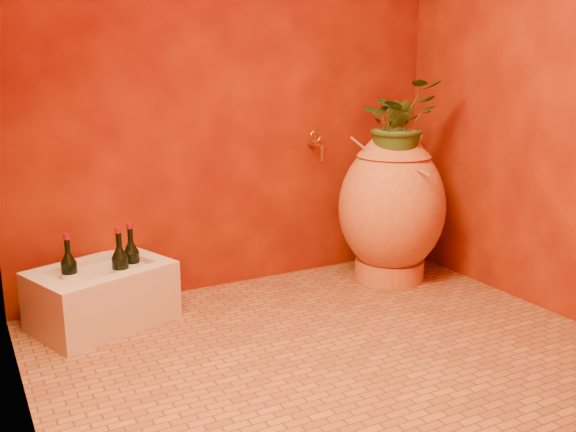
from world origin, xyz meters
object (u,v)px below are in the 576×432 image
amphora (392,206)px  wine_bottle_a (70,276)px  wine_bottle_b (132,265)px  wine_bottle_c (121,271)px  stone_basin (102,297)px  wall_tap (317,144)px

amphora → wine_bottle_a: size_ratio=2.79×
amphora → wine_bottle_b: (-1.50, 0.11, -0.16)m
wine_bottle_b → wine_bottle_c: 0.10m
stone_basin → wine_bottle_c: 0.18m
amphora → wall_tap: 0.56m
wine_bottle_c → wall_tap: bearing=11.1°
wall_tap → amphora: bearing=-38.7°
stone_basin → wine_bottle_b: (0.15, -0.00, 0.14)m
amphora → wall_tap: bearing=141.3°
wine_bottle_a → wine_bottle_b: bearing=0.7°
wine_bottle_c → wall_tap: size_ratio=1.96×
stone_basin → wall_tap: bearing=7.1°
wall_tap → stone_basin: bearing=-172.9°
amphora → wall_tap: (-0.35, 0.28, 0.35)m
amphora → wine_bottle_c: 1.58m
wine_bottle_b → wine_bottle_c: size_ratio=0.98×
amphora → wine_bottle_a: (-1.79, 0.11, -0.16)m
amphora → wine_bottle_a: amphora is taller
wine_bottle_a → wine_bottle_c: bearing=-17.5°
stone_basin → wine_bottle_a: 0.20m
wine_bottle_b → wine_bottle_c: (-0.07, -0.07, 0.00)m
wine_bottle_a → wine_bottle_b: (0.30, 0.00, 0.01)m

